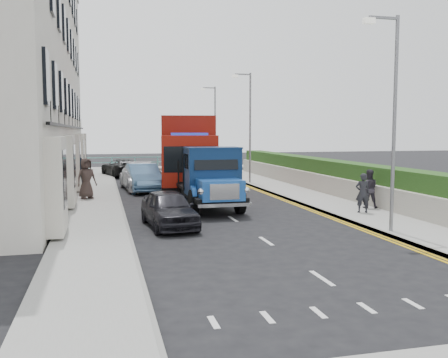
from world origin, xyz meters
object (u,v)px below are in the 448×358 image
at_px(parked_car_front, 169,209).
at_px(lamp_far, 214,124).
at_px(lamp_near, 391,111).
at_px(red_lorry, 188,153).
at_px(lamp_mid, 248,121).
at_px(bedford_lorry, 212,182).
at_px(pedestrian_east_near, 363,193).

bearing_deg(parked_car_front, lamp_far, 68.38).
bearing_deg(lamp_near, parked_car_front, 156.12).
height_order(red_lorry, parked_car_front, red_lorry).
bearing_deg(lamp_mid, lamp_near, -90.00).
distance_m(lamp_mid, bedford_lorry, 11.23).
xyz_separation_m(lamp_mid, pedestrian_east_near, (1.08, -12.43, -3.09)).
bearing_deg(bedford_lorry, lamp_mid, 64.68).
distance_m(bedford_lorry, red_lorry, 6.36).
distance_m(lamp_near, lamp_mid, 16.00).
xyz_separation_m(lamp_near, red_lorry, (-4.47, 12.39, -1.78)).
relative_size(lamp_near, lamp_far, 1.00).
bearing_deg(parked_car_front, bedford_lorry, 49.17).
bearing_deg(bedford_lorry, lamp_near, -53.97).
relative_size(bedford_lorry, parked_car_front, 1.48).
xyz_separation_m(lamp_mid, bedford_lorry, (-4.55, -9.89, -2.77)).
bearing_deg(bedford_lorry, red_lorry, 88.68).
distance_m(lamp_near, parked_car_front, 8.13).
xyz_separation_m(parked_car_front, pedestrian_east_near, (7.86, 0.57, 0.26)).
xyz_separation_m(lamp_near, lamp_mid, (0.00, 16.00, 0.00)).
relative_size(lamp_mid, red_lorry, 0.85).
bearing_deg(lamp_mid, red_lorry, -141.09).
xyz_separation_m(lamp_far, parked_car_front, (-6.78, -23.00, -3.34)).
distance_m(lamp_mid, pedestrian_east_near, 12.86).
relative_size(lamp_mid, lamp_far, 1.00).
distance_m(lamp_mid, red_lorry, 6.02).
bearing_deg(red_lorry, bedford_lorry, -82.27).
xyz_separation_m(lamp_mid, red_lorry, (-4.47, -3.61, -1.78)).
height_order(lamp_near, lamp_mid, same).
bearing_deg(lamp_mid, parked_car_front, -117.53).
distance_m(parked_car_front, pedestrian_east_near, 7.88).
xyz_separation_m(lamp_near, pedestrian_east_near, (1.08, 3.57, -3.09)).
bearing_deg(red_lorry, pedestrian_east_near, -49.40).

